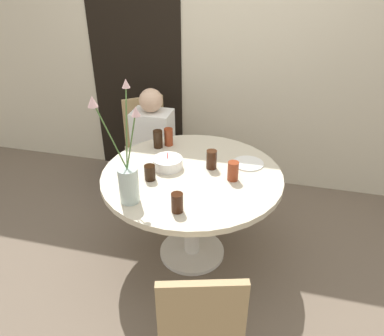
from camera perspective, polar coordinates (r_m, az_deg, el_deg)
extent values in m
plane|color=#6B5B4C|center=(2.98, 0.00, -12.74)|extent=(16.00, 16.00, 0.00)
cube|color=beige|center=(3.47, 5.21, 17.88)|extent=(8.00, 0.05, 2.60)
cube|color=black|center=(3.74, -8.49, 14.21)|extent=(0.90, 0.01, 2.05)
cylinder|color=beige|center=(2.56, 0.00, -1.16)|extent=(1.24, 1.24, 0.04)
cylinder|color=silver|center=(2.75, 0.00, -7.31)|extent=(0.12, 0.12, 0.65)
cylinder|color=silver|center=(2.97, 0.00, -12.53)|extent=(0.49, 0.49, 0.03)
cube|color=beige|center=(3.49, -6.20, 2.25)|extent=(0.56, 0.56, 0.04)
cube|color=tan|center=(3.54, -7.33, 7.10)|extent=(0.32, 0.26, 0.46)
cylinder|color=tan|center=(3.41, -7.85, -2.71)|extent=(0.03, 0.03, 0.39)
cylinder|color=tan|center=(3.50, -2.51, -1.54)|extent=(0.03, 0.03, 0.39)
cylinder|color=tan|center=(3.70, -9.33, -0.07)|extent=(0.03, 0.03, 0.39)
cylinder|color=tan|center=(3.78, -4.36, 0.95)|extent=(0.03, 0.03, 0.39)
cube|color=beige|center=(2.04, 1.07, -22.56)|extent=(0.50, 0.50, 0.04)
cube|color=tan|center=(1.73, 1.49, -22.32)|extent=(0.37, 0.14, 0.46)
cylinder|color=tan|center=(2.32, 5.30, -22.24)|extent=(0.03, 0.03, 0.39)
cylinder|color=tan|center=(2.31, -3.79, -22.53)|extent=(0.03, 0.03, 0.39)
cylinder|color=white|center=(2.60, -3.71, 0.77)|extent=(0.21, 0.21, 0.07)
cylinder|color=#E54C4C|center=(2.57, -3.76, 1.93)|extent=(0.01, 0.01, 0.04)
cylinder|color=#B2C6C1|center=(2.24, -9.61, -2.60)|extent=(0.12, 0.12, 0.22)
cylinder|color=#4C7538|center=(2.06, -9.26, 3.95)|extent=(0.11, 0.05, 0.38)
cone|color=beige|center=(1.95, -8.58, 8.54)|extent=(0.05, 0.05, 0.05)
cylinder|color=#4C7538|center=(2.08, -12.27, 4.61)|extent=(0.13, 0.09, 0.43)
cone|color=beige|center=(2.00, -14.95, 9.79)|extent=(0.05, 0.05, 0.06)
cylinder|color=#4C7538|center=(2.16, -9.95, 6.18)|extent=(0.04, 0.17, 0.46)
cone|color=beige|center=(2.15, -10.05, 12.61)|extent=(0.05, 0.05, 0.05)
cylinder|color=white|center=(2.69, 8.55, 0.71)|extent=(0.22, 0.22, 0.01)
cylinder|color=#33190C|center=(2.58, 2.99, 1.30)|extent=(0.07, 0.07, 0.13)
cylinder|color=maroon|center=(2.46, 6.28, -0.46)|extent=(0.07, 0.07, 0.13)
cylinder|color=black|center=(2.47, -6.44, -0.70)|extent=(0.07, 0.07, 0.10)
cylinder|color=#33190C|center=(2.16, -2.27, -5.29)|extent=(0.07, 0.07, 0.12)
cylinder|color=maroon|center=(2.90, -3.59, 4.76)|extent=(0.07, 0.07, 0.14)
cylinder|color=black|center=(2.87, -5.22, 4.42)|extent=(0.07, 0.07, 0.14)
cube|color=#383333|center=(3.51, -5.63, -1.12)|extent=(0.31, 0.24, 0.43)
cube|color=white|center=(3.32, -5.99, 5.17)|extent=(0.34, 0.24, 0.42)
sphere|color=#D1A889|center=(3.20, -6.29, 10.22)|extent=(0.20, 0.20, 0.20)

